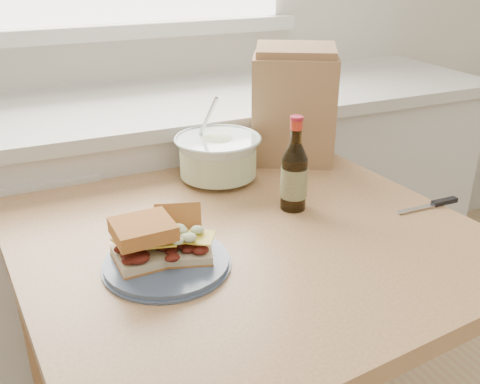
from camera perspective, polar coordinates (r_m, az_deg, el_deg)
name	(u,v)px	position (r m, az deg, el deg)	size (l,w,h in m)	color
cabinet_run	(158,226)	(1.97, -8.78, -3.58)	(2.50, 0.64, 0.94)	silver
dining_table	(241,271)	(1.28, 0.15, -8.47)	(1.07, 1.07, 0.81)	tan
plate	(167,263)	(1.08, -7.82, -7.51)	(0.25, 0.25, 0.02)	#44536E
sandwich_left	(144,241)	(1.06, -10.21, -5.18)	(0.12, 0.11, 0.08)	beige
sandwich_right	(183,238)	(1.09, -6.06, -4.91)	(0.13, 0.17, 0.09)	beige
coleslaw_bowl	(218,159)	(1.44, -2.36, 3.57)	(0.23, 0.23, 0.23)	silver
beer_bottle	(294,175)	(1.28, 5.80, 1.81)	(0.06, 0.06, 0.23)	black
knife	(437,203)	(1.40, 20.28, -1.14)	(0.18, 0.02, 0.01)	silver
paper_bag	(294,110)	(1.56, 5.73, 8.70)	(0.23, 0.15, 0.31)	#AC7C53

